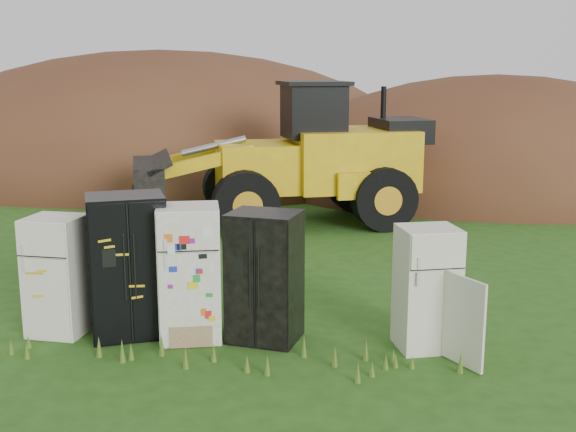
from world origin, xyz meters
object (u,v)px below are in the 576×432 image
Objects in this scene: fridge_black_side at (128,266)px; wheel_loader at (278,154)px; fridge_dark_mid at (265,277)px; fridge_open_door at (427,288)px; fridge_leftmost at (58,276)px; fridge_sticker at (189,273)px.

wheel_loader is at bearing 58.21° from fridge_black_side.
wheel_loader is (-0.67, 6.97, 0.74)m from fridge_dark_mid.
wheel_loader reaches higher than fridge_open_door.
fridge_black_side is 1.11× the size of fridge_dark_mid.
fridge_dark_mid reaches higher than fridge_open_door.
fridge_black_side is at bearing 9.28° from fridge_leftmost.
fridge_leftmost is 0.24× the size of wheel_loader.
fridge_sticker is 1.04× the size of fridge_dark_mid.
fridge_sticker reaches higher than fridge_open_door.
wheel_loader is (2.10, 7.03, 0.80)m from fridge_leftmost.
fridge_open_door is at bearing 5.36° from fridge_leftmost.
fridge_leftmost is 4.82m from fridge_open_door.
fridge_leftmost reaches higher than fridge_open_door.
fridge_sticker is 3.04m from fridge_open_door.
wheel_loader is at bearing 78.73° from fridge_leftmost.
fridge_black_side is at bearing -168.76° from fridge_dark_mid.
fridge_black_side is 0.29× the size of wheel_loader.
wheel_loader reaches higher than fridge_black_side.
fridge_black_side reaches higher than fridge_leftmost.
fridge_dark_mid is (0.98, 0.04, -0.03)m from fridge_sticker.
wheel_loader is (1.16, 6.96, 0.65)m from fridge_black_side.
fridge_black_side is (0.94, 0.06, 0.15)m from fridge_leftmost.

